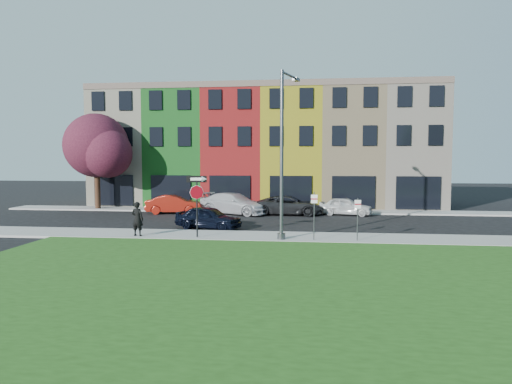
# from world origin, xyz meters

# --- Properties ---
(ground) EXTENTS (120.00, 120.00, 0.00)m
(ground) POSITION_xyz_m (0.00, 0.00, 0.00)
(ground) COLOR black
(ground) RESTS_ON ground
(sidewalk_near) EXTENTS (40.00, 3.00, 0.12)m
(sidewalk_near) POSITION_xyz_m (2.00, 3.00, 0.06)
(sidewalk_near) COLOR gray
(sidewalk_near) RESTS_ON ground
(sidewalk_far) EXTENTS (40.00, 2.40, 0.12)m
(sidewalk_far) POSITION_xyz_m (-3.00, 15.00, 0.06)
(sidewalk_far) COLOR gray
(sidewalk_far) RESTS_ON ground
(rowhouse_block) EXTENTS (30.00, 10.12, 10.00)m
(rowhouse_block) POSITION_xyz_m (-2.50, 21.18, 4.99)
(rowhouse_block) COLOR beige
(rowhouse_block) RESTS_ON ground
(stop_sign) EXTENTS (1.05, 0.11, 3.19)m
(stop_sign) POSITION_xyz_m (-4.28, 2.13, 2.38)
(stop_sign) COLOR black
(stop_sign) RESTS_ON sidewalk_near
(man) EXTENTS (0.82, 0.68, 1.81)m
(man) POSITION_xyz_m (-7.50, 2.16, 1.02)
(man) COLOR black
(man) RESTS_ON sidewalk_near
(sedan_near) EXTENTS (3.70, 4.84, 1.36)m
(sedan_near) POSITION_xyz_m (-4.47, 5.68, 0.68)
(sedan_near) COLOR black
(sedan_near) RESTS_ON ground
(parked_car_red) EXTENTS (2.96, 4.78, 1.40)m
(parked_car_red) POSITION_xyz_m (-8.73, 12.83, 0.70)
(parked_car_red) COLOR maroon
(parked_car_red) RESTS_ON ground
(parked_car_silver) EXTENTS (6.05, 7.05, 1.60)m
(parked_car_silver) POSITION_xyz_m (-4.15, 13.03, 0.80)
(parked_car_silver) COLOR #B1B1B6
(parked_car_silver) RESTS_ON ground
(parked_car_dark) EXTENTS (2.78, 5.31, 1.42)m
(parked_car_dark) POSITION_xyz_m (0.02, 13.04, 0.71)
(parked_car_dark) COLOR black
(parked_car_dark) RESTS_ON ground
(parked_car_white) EXTENTS (3.09, 4.51, 1.33)m
(parked_car_white) POSITION_xyz_m (4.18, 13.35, 0.66)
(parked_car_white) COLOR silver
(parked_car_white) RESTS_ON ground
(street_lamp) EXTENTS (1.04, 2.50, 8.44)m
(street_lamp) POSITION_xyz_m (0.16, 2.24, 4.37)
(street_lamp) COLOR #444749
(street_lamp) RESTS_ON sidewalk_near
(parking_sign_a) EXTENTS (0.32, 0.09, 2.40)m
(parking_sign_a) POSITION_xyz_m (1.73, 2.01, 1.60)
(parking_sign_a) COLOR #444749
(parking_sign_a) RESTS_ON sidewalk_near
(parking_sign_b) EXTENTS (0.32, 0.11, 2.11)m
(parking_sign_b) POSITION_xyz_m (3.87, 2.08, 1.44)
(parking_sign_b) COLOR #444749
(parking_sign_b) RESTS_ON sidewalk_near
(tree_purple) EXTENTS (6.21, 5.43, 7.71)m
(tree_purple) POSITION_xyz_m (-15.63, 14.72, 5.11)
(tree_purple) COLOR black
(tree_purple) RESTS_ON sidewalk_far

